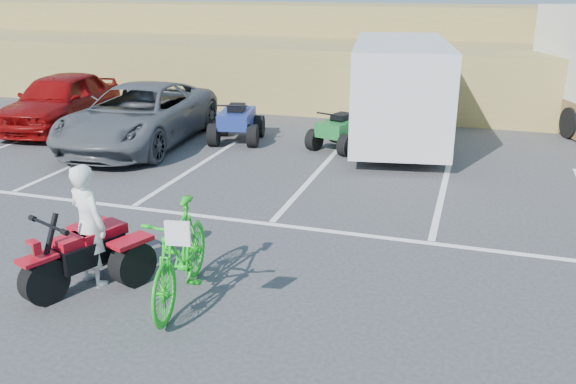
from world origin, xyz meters
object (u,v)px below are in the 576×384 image
(green_dirt_bike, at_px, (180,254))
(quad_atv_green, at_px, (341,149))
(red_trike_atv, at_px, (86,286))
(cargo_trailer, at_px, (399,90))
(quad_atv_blue, at_px, (237,141))
(grey_pickup, at_px, (139,115))
(rider, at_px, (88,225))
(red_car, at_px, (60,101))

(green_dirt_bike, distance_m, quad_atv_green, 8.06)
(red_trike_atv, height_order, cargo_trailer, cargo_trailer)
(green_dirt_bike, relative_size, quad_atv_blue, 1.30)
(cargo_trailer, bearing_deg, quad_atv_blue, -175.30)
(red_trike_atv, relative_size, green_dirt_bike, 0.77)
(quad_atv_blue, xyz_separation_m, quad_atv_green, (2.74, 0.07, 0.00))
(grey_pickup, distance_m, quad_atv_green, 5.13)
(rider, height_order, red_car, rider)
(red_trike_atv, relative_size, quad_atv_blue, 1.00)
(red_car, bearing_deg, green_dirt_bike, -52.55)
(grey_pickup, bearing_deg, quad_atv_green, 8.70)
(grey_pickup, distance_m, red_car, 3.25)
(grey_pickup, xyz_separation_m, cargo_trailer, (6.18, 2.05, 0.64))
(red_trike_atv, xyz_separation_m, red_car, (-6.32, 7.99, 0.78))
(quad_atv_blue, bearing_deg, red_trike_atv, -94.38)
(cargo_trailer, relative_size, quad_atv_blue, 3.49)
(grey_pickup, height_order, quad_atv_green, grey_pickup)
(quad_atv_green, bearing_deg, red_car, -159.96)
(rider, relative_size, quad_atv_blue, 1.03)
(quad_atv_green, bearing_deg, grey_pickup, -147.98)
(grey_pickup, relative_size, quad_atv_green, 3.57)
(green_dirt_bike, relative_size, quad_atv_green, 1.42)
(cargo_trailer, xyz_separation_m, quad_atv_blue, (-3.97, -0.99, -1.39))
(rider, bearing_deg, red_car, -29.62)
(red_car, bearing_deg, red_trike_atv, -58.64)
(rider, height_order, quad_atv_blue, rider)
(rider, bearing_deg, grey_pickup, -43.05)
(rider, distance_m, quad_atv_green, 8.19)
(cargo_trailer, bearing_deg, quad_atv_green, -152.43)
(red_trike_atv, bearing_deg, cargo_trailer, 93.27)
(grey_pickup, distance_m, cargo_trailer, 6.54)
(rider, xyz_separation_m, cargo_trailer, (2.89, 8.90, 0.54))
(green_dirt_bike, bearing_deg, cargo_trailer, 71.06)
(rider, xyz_separation_m, quad_atv_green, (1.66, 7.98, -0.85))
(quad_atv_blue, bearing_deg, grey_pickup, -165.90)
(grey_pickup, relative_size, red_car, 1.19)
(rider, bearing_deg, quad_atv_green, -80.44)
(green_dirt_bike, distance_m, red_car, 11.07)
(rider, xyz_separation_m, green_dirt_bike, (1.37, -0.05, -0.21))
(red_trike_atv, distance_m, green_dirt_bike, 1.57)
(quad_atv_blue, bearing_deg, cargo_trailer, 2.41)
(rider, relative_size, quad_atv_green, 1.12)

